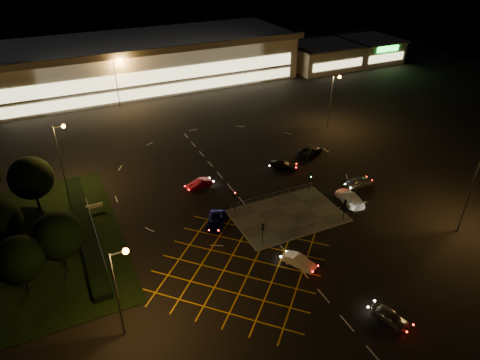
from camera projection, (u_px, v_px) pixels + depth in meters
name	position (u px, v px, depth m)	size (l,w,h in m)	color
ground	(268.00, 212.00, 58.16)	(180.00, 180.00, 0.00)	black
pedestrian_island	(288.00, 216.00, 57.31)	(14.00, 9.00, 0.12)	#4C4944
grass_verge	(44.00, 242.00, 52.53)	(18.00, 30.00, 0.08)	black
hedge	(86.00, 229.00, 54.13)	(2.00, 26.00, 1.00)	black
supermarket	(146.00, 61.00, 103.52)	(72.00, 26.50, 10.50)	beige
retail_unit_a	(323.00, 56.00, 115.27)	(18.80, 14.80, 6.35)	beige
retail_unit_b	(370.00, 50.00, 121.12)	(14.80, 14.80, 6.35)	beige
streetlight_sw	(120.00, 282.00, 37.57)	(1.78, 0.56, 10.03)	slate
streetlight_se	(474.00, 186.00, 51.42)	(1.78, 0.56, 10.03)	slate
streetlight_nw	(61.00, 148.00, 60.13)	(1.78, 0.56, 10.03)	slate
streetlight_ne	(333.00, 94.00, 79.28)	(1.78, 0.56, 10.03)	slate
streetlight_far_left	(118.00, 77.00, 88.54)	(1.78, 0.56, 10.03)	slate
streetlight_far_right	(280.00, 53.00, 104.76)	(1.78, 0.56, 10.03)	slate
signal_sw	(263.00, 230.00, 50.83)	(0.28, 0.30, 3.15)	black
signal_se	(345.00, 206.00, 55.23)	(0.28, 0.30, 3.15)	black
signal_nw	(235.00, 197.00, 57.03)	(0.28, 0.30, 3.15)	black
signal_ne	(311.00, 178.00, 61.43)	(0.28, 0.30, 3.15)	black
tree_a	(19.00, 260.00, 43.39)	(5.04, 5.04, 6.86)	black
tree_c	(31.00, 178.00, 56.22)	(5.76, 5.76, 7.84)	black
tree_e	(58.00, 236.00, 46.25)	(5.40, 5.40, 7.35)	black
car_near_silver	(390.00, 316.00, 41.87)	(1.49, 3.71, 1.26)	#BABCC2
car_queue_white	(299.00, 261.00, 48.68)	(1.35, 3.88, 1.28)	white
car_left_blue	(216.00, 221.00, 55.35)	(2.17, 4.70, 1.30)	#0D0C4D
car_far_dkgrey	(283.00, 165.00, 68.24)	(1.80, 4.42, 1.28)	black
car_right_silver	(359.00, 182.00, 63.54)	(1.79, 4.45, 1.52)	#B3B6BB
car_circ_red	(199.00, 184.00, 63.24)	(1.35, 3.88, 1.28)	maroon
car_east_grey	(310.00, 151.00, 72.29)	(2.41, 5.24, 1.46)	black
car_approach_white	(350.00, 198.00, 59.76)	(2.20, 5.40, 1.57)	white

